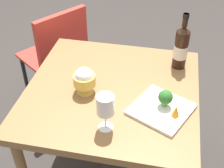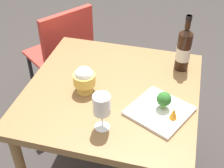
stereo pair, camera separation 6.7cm
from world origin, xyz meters
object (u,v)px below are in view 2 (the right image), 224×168
object	(u,v)px
rice_bowl	(84,79)
serving_plate	(159,111)
broccoli_floret	(164,99)
wine_glass	(102,105)
wine_bottle	(184,49)
chair_near_window	(64,50)
carrot_garnish_left	(174,113)

from	to	relation	value
rice_bowl	serving_plate	world-z (taller)	rice_bowl
serving_plate	broccoli_floret	xyz separation A→B (m)	(-0.01, -0.02, 0.06)
wine_glass	broccoli_floret	bearing A→B (deg)	-143.59
rice_bowl	wine_bottle	bearing A→B (deg)	-144.39
serving_plate	broccoli_floret	world-z (taller)	broccoli_floret
wine_bottle	serving_plate	bearing A→B (deg)	80.27
serving_plate	wine_glass	bearing A→B (deg)	34.84
chair_near_window	rice_bowl	bearing A→B (deg)	-112.72
chair_near_window	broccoli_floret	world-z (taller)	chair_near_window
wine_bottle	carrot_garnish_left	distance (m)	0.43
wine_bottle	wine_glass	xyz separation A→B (m)	(0.29, 0.54, 0.01)
wine_bottle	wine_glass	size ratio (longest dim) A/B	1.76
wine_bottle	carrot_garnish_left	world-z (taller)	wine_bottle
chair_near_window	wine_glass	world-z (taller)	wine_glass
serving_plate	broccoli_floret	distance (m)	0.06
broccoli_floret	carrot_garnish_left	xyz separation A→B (m)	(-0.05, 0.06, -0.02)
chair_near_window	carrot_garnish_left	xyz separation A→B (m)	(-0.84, 0.75, 0.25)
wine_glass	carrot_garnish_left	xyz separation A→B (m)	(-0.29, -0.12, -0.08)
wine_bottle	broccoli_floret	bearing A→B (deg)	81.79
chair_near_window	carrot_garnish_left	size ratio (longest dim) A/B	14.77
rice_bowl	carrot_garnish_left	size ratio (longest dim) A/B	2.46
broccoli_floret	carrot_garnish_left	world-z (taller)	broccoli_floret
wine_bottle	rice_bowl	size ratio (longest dim) A/B	2.22
chair_near_window	rice_bowl	xyz separation A→B (m)	(-0.39, 0.65, 0.28)
serving_plate	wine_bottle	bearing A→B (deg)	-99.73
serving_plate	carrot_garnish_left	xyz separation A→B (m)	(-0.07, 0.04, 0.04)
wine_glass	serving_plate	world-z (taller)	wine_glass
broccoli_floret	rice_bowl	bearing A→B (deg)	-6.16
serving_plate	carrot_garnish_left	world-z (taller)	carrot_garnish_left
chair_near_window	wine_glass	size ratio (longest dim) A/B	4.75
rice_bowl	serving_plate	xyz separation A→B (m)	(-0.38, 0.06, -0.07)
wine_glass	broccoli_floret	world-z (taller)	wine_glass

